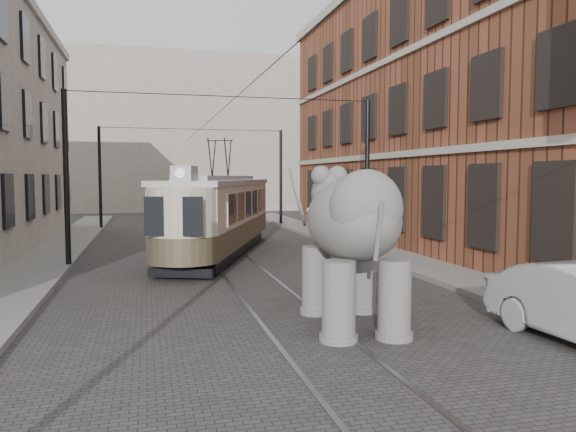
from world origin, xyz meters
name	(u,v)px	position (x,y,z in m)	size (l,w,h in m)	color
ground	(268,297)	(0.00, 0.00, 0.00)	(120.00, 120.00, 0.00)	#3C3A37
tram_rails	(268,296)	(0.00, 0.00, 0.01)	(1.54, 80.00, 0.02)	slate
sidewalk_right	(473,283)	(6.00, 0.00, 0.07)	(2.00, 60.00, 0.15)	slate
brick_building	(460,113)	(11.00, 9.00, 6.00)	(8.00, 26.00, 12.00)	brown
distant_block	(178,136)	(0.00, 40.00, 7.00)	(28.00, 10.00, 14.00)	gray
catenary	(231,180)	(-0.20, 5.00, 3.00)	(11.00, 30.20, 6.00)	black
tram	(220,197)	(-0.16, 8.15, 2.28)	(2.38, 11.52, 4.57)	#C0B19C
elephant	(352,244)	(1.10, -3.10, 1.70)	(3.06, 5.55, 3.40)	slate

